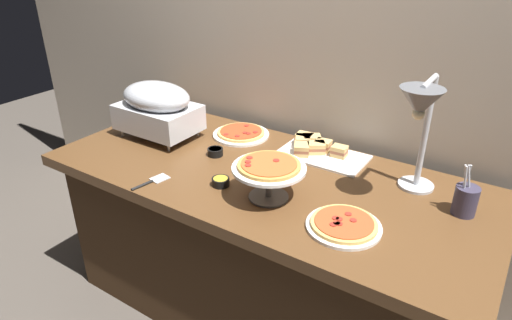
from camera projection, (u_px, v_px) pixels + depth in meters
ground_plane at (263, 306)px, 2.25m from camera, size 8.00×8.00×0.00m
back_wall at (322, 47)px, 2.08m from camera, size 4.40×0.04×2.40m
buffet_table at (263, 244)px, 2.08m from camera, size 1.90×0.84×0.76m
chafing_dish at (157, 107)px, 2.19m from camera, size 0.39×0.26×0.28m
heat_lamp at (420, 113)px, 1.54m from camera, size 0.15×0.32×0.47m
pizza_plate_front at (241, 133)px, 2.26m from camera, size 0.28×0.28×0.03m
pizza_plate_center at (344, 225)px, 1.55m from camera, size 0.26×0.26×0.03m
pizza_plate_raised_stand at (269, 170)px, 1.68m from camera, size 0.28×0.28×0.15m
sandwich_platter at (316, 148)px, 2.07m from camera, size 0.39×0.23×0.06m
sauce_cup_near at (221, 181)px, 1.81m from camera, size 0.07×0.07×0.03m
sauce_cup_far at (215, 152)px, 2.05m from camera, size 0.07×0.07×0.03m
utensil_holder at (465, 200)px, 1.61m from camera, size 0.08×0.08×0.20m
serving_spatula at (152, 182)px, 1.84m from camera, size 0.07×0.17×0.01m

